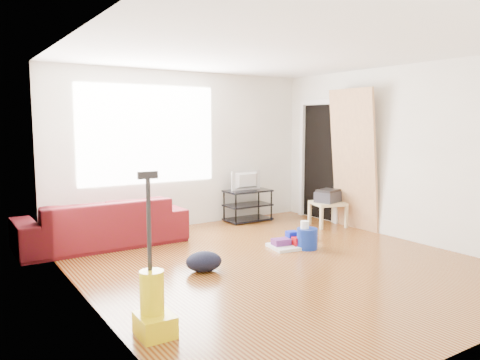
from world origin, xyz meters
TOP-DOWN VIEW (x-y plane):
  - room at (0.07, 0.15)m, footprint 4.51×5.01m
  - sofa at (-1.52, 1.95)m, footprint 2.23×0.87m
  - tv_stand at (1.07, 2.22)m, footprint 0.79×0.46m
  - tv at (1.07, 2.22)m, footprint 0.58×0.08m
  - side_table at (1.95, 1.18)m, footprint 0.60×0.60m
  - printer at (1.95, 1.18)m, footprint 0.47×0.40m
  - bucket at (0.73, 0.29)m, footprint 0.28×0.28m
  - toilet_paper at (0.70, 0.31)m, footprint 0.11×0.11m
  - cleaning_tray at (0.58, 0.48)m, footprint 0.59×0.50m
  - backpack at (-0.90, 0.20)m, footprint 0.48×0.42m
  - sneakers at (0.94, 0.68)m, footprint 0.55×0.28m
  - vacuum at (-2.00, -0.99)m, footprint 0.28×0.32m
  - door_panel at (2.13, 0.82)m, footprint 0.28×0.89m

SIDE VIEW (x-z plane):
  - sofa at x=-1.52m, z-range -0.33..0.33m
  - bucket at x=0.73m, z-range -0.14..0.14m
  - backpack at x=-0.90m, z-range -0.11..0.11m
  - door_panel at x=2.13m, z-range -1.10..1.10m
  - cleaning_tray at x=0.58m, z-range -0.04..0.15m
  - sneakers at x=0.94m, z-range 0.00..0.12m
  - toilet_paper at x=0.70m, z-range 0.14..0.24m
  - vacuum at x=-2.00m, z-range -0.41..0.89m
  - tv_stand at x=1.07m, z-range 0.01..0.55m
  - side_table at x=1.95m, z-range 0.13..0.53m
  - printer at x=1.95m, z-range 0.39..0.60m
  - tv at x=1.07m, z-range 0.54..0.87m
  - room at x=0.07m, z-range 0.00..2.51m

